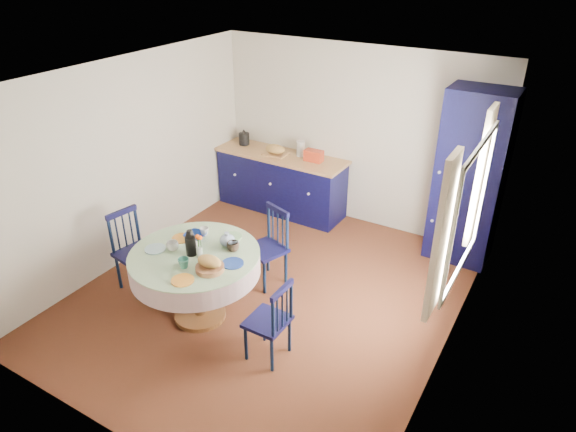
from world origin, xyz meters
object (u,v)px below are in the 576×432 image
at_px(mug_b, 184,263).
at_px(cobalt_bowl, 195,236).
at_px(mug_a, 173,246).
at_px(chair_far, 269,246).
at_px(mug_c, 233,247).
at_px(mug_d, 205,232).
at_px(chair_left, 134,250).
at_px(chair_right, 271,321).
at_px(dining_table, 196,264).
at_px(pantry_cabinet, 470,178).
at_px(kitchen_counter, 281,181).

bearing_deg(mug_b, cobalt_bowl, 118.42).
bearing_deg(mug_a, chair_far, 63.45).
height_order(mug_a, mug_b, mug_b).
bearing_deg(mug_c, mug_d, 167.78).
distance_m(chair_left, mug_d, 0.98).
xyz_separation_m(chair_left, chair_right, (2.00, -0.21, -0.04)).
relative_size(dining_table, chair_right, 1.53).
distance_m(chair_far, mug_d, 0.84).
distance_m(dining_table, mug_c, 0.43).
relative_size(chair_far, mug_a, 7.67).
height_order(mug_a, mug_d, mug_a).
xyz_separation_m(pantry_cabinet, mug_c, (-1.78, -2.45, -0.23)).
xyz_separation_m(pantry_cabinet, cobalt_bowl, (-2.28, -2.45, -0.25)).
relative_size(chair_right, mug_d, 8.78).
distance_m(chair_left, chair_far, 1.55).
xyz_separation_m(mug_a, cobalt_bowl, (0.04, 0.31, -0.02)).
relative_size(mug_b, cobalt_bowl, 0.49).
xyz_separation_m(dining_table, chair_left, (-1.01, 0.09, -0.20)).
bearing_deg(pantry_cabinet, mug_b, -123.00).
height_order(dining_table, chair_far, dining_table).
height_order(dining_table, mug_c, dining_table).
relative_size(chair_left, chair_right, 1.09).
bearing_deg(mug_c, chair_far, 92.59).
bearing_deg(pantry_cabinet, dining_table, -126.43).
height_order(kitchen_counter, mug_d, kitchen_counter).
bearing_deg(chair_right, pantry_cabinet, 159.72).
height_order(chair_left, chair_right, chair_left).
bearing_deg(cobalt_bowl, mug_a, -98.19).
bearing_deg(chair_left, dining_table, -85.10).
xyz_separation_m(mug_a, mug_b, (0.31, -0.19, 0.00)).
bearing_deg(pantry_cabinet, kitchen_counter, -177.84).
height_order(chair_right, mug_d, mug_d).
xyz_separation_m(kitchen_counter, mug_b, (0.65, -2.91, 0.41)).
bearing_deg(chair_right, mug_b, -80.98).
height_order(pantry_cabinet, mug_a, pantry_cabinet).
bearing_deg(dining_table, cobalt_bowl, 128.60).
relative_size(dining_table, chair_left, 1.40).
relative_size(dining_table, mug_d, 13.43).
relative_size(chair_right, cobalt_bowl, 3.96).
distance_m(kitchen_counter, pantry_cabinet, 2.74).
height_order(kitchen_counter, mug_b, kitchen_counter).
bearing_deg(mug_d, mug_a, -103.33).
distance_m(kitchen_counter, dining_table, 2.73).
distance_m(pantry_cabinet, mug_c, 3.04).
bearing_deg(chair_far, pantry_cabinet, 63.00).
relative_size(kitchen_counter, chair_right, 2.28).
distance_m(dining_table, cobalt_bowl, 0.35).
xyz_separation_m(chair_right, mug_c, (-0.68, 0.37, 0.42)).
relative_size(mug_c, mug_d, 1.29).
bearing_deg(mug_a, chair_right, -2.89).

